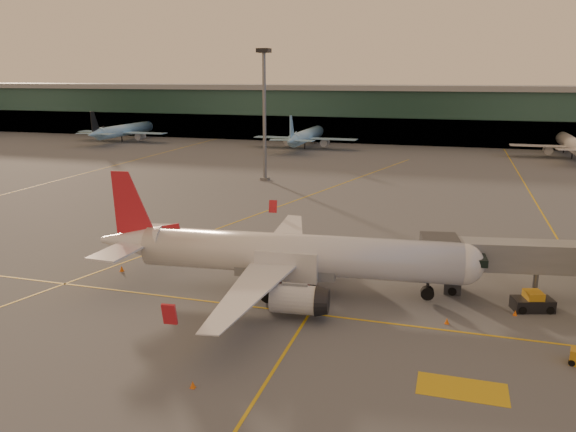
# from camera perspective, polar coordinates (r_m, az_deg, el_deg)

# --- Properties ---
(ground) EXTENTS (600.00, 600.00, 0.00)m
(ground) POSITION_cam_1_polar(r_m,az_deg,el_deg) (47.82, -5.28, -11.49)
(ground) COLOR #4C4F54
(ground) RESTS_ON ground
(taxi_markings) EXTENTS (100.12, 173.00, 0.01)m
(taxi_markings) POSITION_cam_1_polar(r_m,az_deg,el_deg) (90.05, 0.87, 0.89)
(taxi_markings) COLOR gold
(taxi_markings) RESTS_ON ground
(terminal) EXTENTS (400.00, 20.00, 17.60)m
(terminal) POSITION_cam_1_polar(r_m,az_deg,el_deg) (182.82, 11.58, 10.13)
(terminal) COLOR #19382D
(terminal) RESTS_ON ground
(mast_west_near) EXTENTS (2.40, 2.40, 25.60)m
(mast_west_near) POSITION_cam_1_polar(r_m,az_deg,el_deg) (112.13, -2.42, 11.17)
(mast_west_near) COLOR slate
(mast_west_near) RESTS_ON ground
(distant_aircraft_row) EXTENTS (290.00, 34.00, 13.00)m
(distant_aircraft_row) POSITION_cam_1_polar(r_m,az_deg,el_deg) (163.58, 3.26, 6.86)
(distant_aircraft_row) COLOR #8BC2E9
(distant_aircraft_row) RESTS_ON ground
(main_airplane) EXTENTS (37.85, 34.18, 11.42)m
(main_airplane) POSITION_cam_1_polar(r_m,az_deg,el_deg) (54.29, -0.33, -4.03)
(main_airplane) COLOR silver
(main_airplane) RESTS_ON ground
(jet_bridge) EXTENTS (22.54, 6.78, 5.72)m
(jet_bridge) POSITION_cam_1_polar(r_m,az_deg,el_deg) (57.91, 25.26, -4.05)
(jet_bridge) COLOR slate
(jet_bridge) RESTS_ON ground
(catering_truck) EXTENTS (6.14, 3.04, 4.64)m
(catering_truck) POSITION_cam_1_polar(r_m,az_deg,el_deg) (53.76, 0.06, -5.43)
(catering_truck) COLOR #A71E17
(catering_truck) RESTS_ON ground
(pushback_tug) EXTENTS (3.89, 2.79, 1.80)m
(pushback_tug) POSITION_cam_1_polar(r_m,az_deg,el_deg) (55.63, 23.61, -8.07)
(pushback_tug) COLOR black
(pushback_tug) RESTS_ON ground
(cone_nose) EXTENTS (0.39, 0.39, 0.49)m
(cone_nose) POSITION_cam_1_polar(r_m,az_deg,el_deg) (54.09, 22.08, -9.12)
(cone_nose) COLOR orange
(cone_nose) RESTS_ON ground
(cone_tail) EXTENTS (0.48, 0.48, 0.61)m
(cone_tail) POSITION_cam_1_polar(r_m,az_deg,el_deg) (63.54, -16.54, -5.15)
(cone_tail) COLOR orange
(cone_tail) RESTS_ON ground
(cone_wing_right) EXTENTS (0.40, 0.40, 0.51)m
(cone_wing_right) POSITION_cam_1_polar(r_m,az_deg,el_deg) (40.24, -9.65, -16.53)
(cone_wing_right) COLOR orange
(cone_wing_right) RESTS_ON ground
(cone_wing_left) EXTENTS (0.41, 0.41, 0.52)m
(cone_wing_left) POSITION_cam_1_polar(r_m,az_deg,el_deg) (71.27, 4.17, -2.52)
(cone_wing_left) COLOR orange
(cone_wing_left) RESTS_ON ground
(cone_fwd) EXTENTS (0.41, 0.41, 0.52)m
(cone_fwd) POSITION_cam_1_polar(r_m,az_deg,el_deg) (50.54, 15.84, -10.23)
(cone_fwd) COLOR orange
(cone_fwd) RESTS_ON ground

